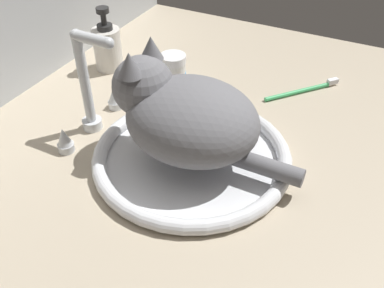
{
  "coord_description": "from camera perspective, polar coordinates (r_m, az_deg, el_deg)",
  "views": [
    {
      "loc": [
        -57.57,
        -31.12,
        55.34
      ],
      "look_at": [
        -4.73,
        -4.52,
        7.0
      ],
      "focal_mm": 39.37,
      "sensor_mm": 36.0,
      "label": 1
    }
  ],
  "objects": [
    {
      "name": "backsplash_wall",
      "position": [
        1.0,
        -24.19,
        14.69
      ],
      "size": [
        120.09,
        2.4,
        38.24
      ],
      "primitive_type": "cube",
      "color": "#B2B7BC",
      "rests_on": "ground"
    },
    {
      "name": "cat",
      "position": [
        0.73,
        -1.43,
        4.16
      ],
      "size": [
        20.56,
        36.03,
        18.84
      ],
      "color": "slate",
      "rests_on": "sink_basin"
    },
    {
      "name": "soap_pump_bottle",
      "position": [
        1.08,
        -11.37,
        12.72
      ],
      "size": [
        6.79,
        6.79,
        15.53
      ],
      "color": "silver",
      "rests_on": "countertop"
    },
    {
      "name": "countertop",
      "position": [
        0.85,
        -1.29,
        -0.2
      ],
      "size": [
        120.09,
        82.14,
        3.0
      ],
      "primitive_type": "cube",
      "color": "#B7A88E",
      "rests_on": "ground"
    },
    {
      "name": "pill_bottle",
      "position": [
        0.98,
        -2.54,
        9.64
      ],
      "size": [
        5.93,
        5.93,
        8.26
      ],
      "color": "white",
      "rests_on": "countertop"
    },
    {
      "name": "toothbrush",
      "position": [
        1.01,
        14.9,
        7.1
      ],
      "size": [
        15.49,
        13.57,
        1.7
      ],
      "color": "#3FB266",
      "rests_on": "countertop"
    },
    {
      "name": "sink_basin",
      "position": [
        0.78,
        0.0,
        -1.6
      ],
      "size": [
        36.91,
        36.91,
        2.66
      ],
      "color": "white",
      "rests_on": "countertop"
    },
    {
      "name": "faucet",
      "position": [
        0.84,
        -13.72,
        6.6
      ],
      "size": [
        19.69,
        9.98,
        21.46
      ],
      "color": "silver",
      "rests_on": "countertop"
    }
  ]
}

